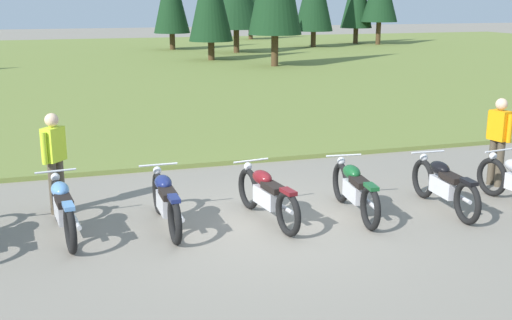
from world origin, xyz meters
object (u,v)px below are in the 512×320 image
at_px(rider_with_back_turned, 55,157).
at_px(motorcycle_navy, 166,201).
at_px(motorcycle_sky_blue, 63,208).
at_px(motorcycle_black, 444,185).
at_px(motorcycle_maroon, 267,195).
at_px(motorcycle_british_green, 355,189).
at_px(rider_checking_bike, 498,137).

bearing_deg(rider_with_back_turned, motorcycle_navy, -38.27).
bearing_deg(motorcycle_sky_blue, motorcycle_black, -5.89).
xyz_separation_m(motorcycle_sky_blue, motorcycle_navy, (1.52, -0.10, 0.00)).
relative_size(motorcycle_maroon, motorcycle_black, 1.00).
bearing_deg(rider_with_back_turned, motorcycle_black, -16.18).
distance_m(motorcycle_british_green, rider_with_back_turned, 4.93).
height_order(motorcycle_navy, motorcycle_british_green, same).
bearing_deg(rider_checking_bike, motorcycle_black, -151.73).
bearing_deg(motorcycle_british_green, motorcycle_black, -7.98).
relative_size(motorcycle_sky_blue, motorcycle_maroon, 1.00).
bearing_deg(rider_with_back_turned, rider_checking_bike, -6.08).
xyz_separation_m(motorcycle_navy, rider_with_back_turned, (-1.60, 1.26, 0.51)).
height_order(motorcycle_black, rider_with_back_turned, rider_with_back_turned).
xyz_separation_m(motorcycle_navy, motorcycle_maroon, (1.58, -0.18, 0.00)).
xyz_separation_m(motorcycle_maroon, rider_with_back_turned, (-3.17, 1.44, 0.51)).
height_order(motorcycle_sky_blue, motorcycle_british_green, same).
bearing_deg(motorcycle_navy, rider_with_back_turned, 141.73).
distance_m(motorcycle_sky_blue, motorcycle_black, 6.13).
relative_size(motorcycle_maroon, rider_checking_bike, 1.25).
relative_size(motorcycle_sky_blue, motorcycle_black, 1.00).
xyz_separation_m(rider_with_back_turned, rider_checking_bike, (7.94, -0.85, 0.00)).
height_order(motorcycle_maroon, motorcycle_black, same).
bearing_deg(motorcycle_maroon, motorcycle_navy, 173.33).
xyz_separation_m(motorcycle_black, rider_with_back_turned, (-6.18, 1.79, 0.51)).
bearing_deg(motorcycle_navy, motorcycle_maroon, -6.67).
xyz_separation_m(motorcycle_maroon, motorcycle_black, (3.00, -0.35, 0.00)).
distance_m(motorcycle_sky_blue, rider_checking_bike, 7.88).
height_order(motorcycle_british_green, rider_with_back_turned, rider_with_back_turned).
relative_size(motorcycle_maroon, rider_with_back_turned, 1.25).
xyz_separation_m(motorcycle_navy, motorcycle_british_green, (3.04, -0.32, 0.00)).
distance_m(motorcycle_navy, motorcycle_british_green, 3.06).
relative_size(motorcycle_sky_blue, motorcycle_british_green, 1.00).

